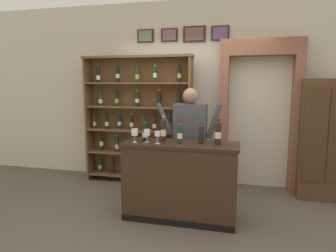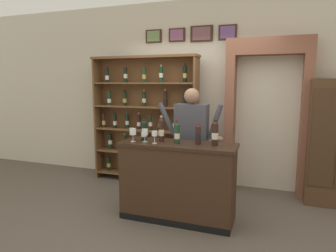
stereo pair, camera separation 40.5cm
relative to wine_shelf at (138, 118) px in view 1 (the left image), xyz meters
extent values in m
cube|color=brown|center=(0.89, -1.25, -1.14)|extent=(14.00, 14.00, 0.02)
cube|color=beige|center=(0.89, 0.36, 0.42)|extent=(12.00, 0.16, 3.10)
cube|color=#382316|center=(0.05, 0.27, 1.40)|extent=(0.29, 0.02, 0.22)
cube|color=#6A8754|center=(0.05, 0.26, 1.40)|extent=(0.23, 0.01, 0.18)
cube|color=#382316|center=(0.48, 0.27, 1.40)|extent=(0.29, 0.02, 0.22)
cube|color=#885175|center=(0.48, 0.26, 1.40)|extent=(0.23, 0.01, 0.18)
cube|color=#382316|center=(0.91, 0.27, 1.40)|extent=(0.38, 0.02, 0.26)
cube|color=#784D58|center=(0.91, 0.26, 1.40)|extent=(0.30, 0.01, 0.21)
cube|color=#382316|center=(1.33, 0.27, 1.40)|extent=(0.29, 0.02, 0.24)
cube|color=#724C8C|center=(1.33, 0.26, 1.40)|extent=(0.23, 0.01, 0.19)
cube|color=brown|center=(-0.91, -0.04, -0.04)|extent=(0.03, 0.30, 2.17)
cube|color=brown|center=(0.91, -0.04, -0.04)|extent=(0.03, 0.30, 2.17)
cube|color=brown|center=(0.00, 0.11, -0.04)|extent=(1.85, 0.02, 2.17)
cube|color=brown|center=(0.00, -0.04, -1.01)|extent=(1.79, 0.29, 0.03)
cylinder|color=black|center=(-0.73, -0.03, -0.89)|extent=(0.07, 0.07, 0.22)
sphere|color=black|center=(-0.73, -0.03, -0.78)|extent=(0.07, 0.07, 0.07)
cylinder|color=black|center=(-0.73, -0.03, -0.74)|extent=(0.03, 0.03, 0.08)
cylinder|color=maroon|center=(-0.73, -0.03, -0.71)|extent=(0.04, 0.04, 0.03)
cylinder|color=tan|center=(-0.73, -0.03, -0.90)|extent=(0.07, 0.07, 0.07)
cylinder|color=black|center=(-0.47, -0.06, -0.88)|extent=(0.07, 0.07, 0.24)
sphere|color=black|center=(-0.47, -0.06, -0.76)|extent=(0.07, 0.07, 0.07)
cylinder|color=black|center=(-0.47, -0.06, -0.73)|extent=(0.03, 0.03, 0.06)
cylinder|color=maroon|center=(-0.47, -0.06, -0.71)|extent=(0.04, 0.04, 0.03)
cylinder|color=black|center=(-0.47, -0.06, -0.89)|extent=(0.07, 0.07, 0.08)
cylinder|color=black|center=(-0.15, -0.07, -0.89)|extent=(0.07, 0.07, 0.23)
sphere|color=black|center=(-0.15, -0.07, -0.77)|extent=(0.07, 0.07, 0.07)
cylinder|color=black|center=(-0.15, -0.07, -0.74)|extent=(0.03, 0.03, 0.06)
cylinder|color=maroon|center=(-0.15, -0.07, -0.72)|extent=(0.03, 0.03, 0.03)
cylinder|color=tan|center=(-0.15, -0.07, -0.89)|extent=(0.07, 0.07, 0.07)
cylinder|color=black|center=(0.17, -0.06, -0.89)|extent=(0.07, 0.07, 0.22)
sphere|color=black|center=(0.17, -0.06, -0.77)|extent=(0.07, 0.07, 0.07)
cylinder|color=black|center=(0.17, -0.06, -0.75)|extent=(0.03, 0.03, 0.06)
cylinder|color=maroon|center=(0.17, -0.06, -0.73)|extent=(0.03, 0.03, 0.03)
cylinder|color=beige|center=(0.17, -0.06, -0.91)|extent=(0.07, 0.07, 0.07)
cylinder|color=black|center=(0.41, -0.05, -0.88)|extent=(0.07, 0.07, 0.24)
sphere|color=black|center=(0.41, -0.05, -0.76)|extent=(0.07, 0.07, 0.07)
cylinder|color=black|center=(0.41, -0.05, -0.73)|extent=(0.03, 0.03, 0.06)
cylinder|color=#99999E|center=(0.41, -0.05, -0.71)|extent=(0.04, 0.04, 0.03)
cylinder|color=silver|center=(0.41, -0.05, -0.91)|extent=(0.07, 0.07, 0.08)
cylinder|color=black|center=(0.74, -0.05, -0.89)|extent=(0.07, 0.07, 0.23)
sphere|color=black|center=(0.74, -0.05, -0.77)|extent=(0.07, 0.07, 0.07)
cylinder|color=black|center=(0.74, -0.05, -0.74)|extent=(0.03, 0.03, 0.08)
cylinder|color=black|center=(0.74, -0.05, -0.70)|extent=(0.03, 0.03, 0.03)
cylinder|color=silver|center=(0.74, -0.05, -0.90)|extent=(0.07, 0.07, 0.07)
cube|color=brown|center=(0.00, -0.04, -0.61)|extent=(1.79, 0.29, 0.02)
cylinder|color=black|center=(-0.71, -0.01, -0.48)|extent=(0.07, 0.07, 0.24)
sphere|color=black|center=(-0.71, -0.01, -0.36)|extent=(0.07, 0.07, 0.07)
cylinder|color=black|center=(-0.71, -0.01, -0.32)|extent=(0.03, 0.03, 0.07)
cylinder|color=maroon|center=(-0.71, -0.01, -0.30)|extent=(0.03, 0.03, 0.03)
cylinder|color=silver|center=(-0.71, -0.01, -0.48)|extent=(0.07, 0.07, 0.08)
cylinder|color=#19381E|center=(-0.39, -0.04, -0.48)|extent=(0.07, 0.07, 0.24)
sphere|color=#19381E|center=(-0.39, -0.04, -0.35)|extent=(0.07, 0.07, 0.07)
cylinder|color=#19381E|center=(-0.39, -0.04, -0.33)|extent=(0.03, 0.03, 0.06)
cylinder|color=#99999E|center=(-0.39, -0.04, -0.31)|extent=(0.04, 0.04, 0.03)
cylinder|color=beige|center=(-0.39, -0.04, -0.51)|extent=(0.07, 0.07, 0.08)
cylinder|color=#19381E|center=(-0.02, -0.02, -0.48)|extent=(0.07, 0.07, 0.25)
sphere|color=#19381E|center=(-0.02, -0.02, -0.35)|extent=(0.07, 0.07, 0.07)
cylinder|color=#19381E|center=(-0.02, -0.02, -0.31)|extent=(0.03, 0.03, 0.08)
cylinder|color=#99999E|center=(-0.02, -0.02, -0.28)|extent=(0.04, 0.04, 0.03)
cylinder|color=black|center=(-0.02, -0.02, -0.49)|extent=(0.07, 0.07, 0.08)
cylinder|color=black|center=(0.35, -0.04, -0.49)|extent=(0.07, 0.07, 0.23)
sphere|color=black|center=(0.35, -0.04, -0.37)|extent=(0.07, 0.07, 0.07)
cylinder|color=black|center=(0.35, -0.04, -0.33)|extent=(0.03, 0.03, 0.08)
cylinder|color=#B79338|center=(0.35, -0.04, -0.30)|extent=(0.04, 0.04, 0.03)
cylinder|color=tan|center=(0.35, -0.04, -0.52)|extent=(0.07, 0.07, 0.07)
cylinder|color=black|center=(0.67, -0.05, -0.48)|extent=(0.07, 0.07, 0.24)
sphere|color=black|center=(0.67, -0.05, -0.35)|extent=(0.07, 0.07, 0.07)
cylinder|color=black|center=(0.67, -0.05, -0.32)|extent=(0.03, 0.03, 0.07)
cylinder|color=#99999E|center=(0.67, -0.05, -0.30)|extent=(0.03, 0.03, 0.03)
cylinder|color=silver|center=(0.67, -0.05, -0.51)|extent=(0.07, 0.07, 0.08)
cube|color=brown|center=(0.00, -0.04, -0.21)|extent=(1.79, 0.29, 0.02)
cylinder|color=black|center=(-0.80, -0.06, -0.08)|extent=(0.06, 0.06, 0.23)
sphere|color=black|center=(-0.80, -0.06, 0.04)|extent=(0.06, 0.06, 0.06)
cylinder|color=black|center=(-0.80, -0.06, 0.07)|extent=(0.03, 0.03, 0.08)
cylinder|color=black|center=(-0.80, -0.06, 0.11)|extent=(0.03, 0.03, 0.03)
cylinder|color=tan|center=(-0.80, -0.06, -0.11)|extent=(0.06, 0.06, 0.07)
cylinder|color=black|center=(-0.56, -0.07, -0.09)|extent=(0.06, 0.06, 0.22)
sphere|color=black|center=(-0.56, -0.07, 0.03)|extent=(0.06, 0.06, 0.06)
cylinder|color=black|center=(-0.56, -0.07, 0.05)|extent=(0.03, 0.03, 0.06)
cylinder|color=black|center=(-0.56, -0.07, 0.07)|extent=(0.03, 0.03, 0.03)
cylinder|color=beige|center=(-0.56, -0.07, -0.11)|extent=(0.06, 0.06, 0.07)
cylinder|color=black|center=(-0.35, 0.00, -0.09)|extent=(0.06, 0.06, 0.21)
sphere|color=black|center=(-0.35, 0.00, 0.02)|extent=(0.06, 0.06, 0.06)
cylinder|color=black|center=(-0.35, 0.00, 0.05)|extent=(0.02, 0.02, 0.06)
cylinder|color=navy|center=(-0.35, 0.00, 0.07)|extent=(0.03, 0.03, 0.03)
cylinder|color=silver|center=(-0.35, 0.00, -0.10)|extent=(0.06, 0.06, 0.07)
cylinder|color=black|center=(-0.11, -0.03, -0.09)|extent=(0.06, 0.06, 0.22)
sphere|color=black|center=(-0.11, -0.03, 0.02)|extent=(0.06, 0.06, 0.06)
cylinder|color=black|center=(-0.11, -0.03, 0.05)|extent=(0.02, 0.02, 0.07)
cylinder|color=#99999E|center=(-0.11, -0.03, 0.07)|extent=(0.03, 0.03, 0.03)
cylinder|color=silver|center=(-0.11, -0.03, -0.11)|extent=(0.06, 0.06, 0.07)
cylinder|color=black|center=(0.13, -0.07, -0.09)|extent=(0.06, 0.06, 0.22)
sphere|color=black|center=(0.13, -0.07, 0.02)|extent=(0.06, 0.06, 0.06)
cylinder|color=black|center=(0.13, -0.07, 0.06)|extent=(0.03, 0.03, 0.07)
cylinder|color=maroon|center=(0.13, -0.07, 0.08)|extent=(0.03, 0.03, 0.03)
cylinder|color=silver|center=(0.13, -0.07, -0.10)|extent=(0.06, 0.06, 0.07)
cylinder|color=black|center=(0.31, -0.07, -0.09)|extent=(0.06, 0.06, 0.22)
sphere|color=black|center=(0.31, -0.07, 0.02)|extent=(0.06, 0.06, 0.06)
cylinder|color=black|center=(0.31, -0.07, 0.06)|extent=(0.03, 0.03, 0.08)
cylinder|color=black|center=(0.31, -0.07, 0.09)|extent=(0.03, 0.03, 0.03)
cylinder|color=beige|center=(0.31, -0.07, -0.11)|extent=(0.06, 0.06, 0.07)
cylinder|color=black|center=(0.56, -0.06, -0.09)|extent=(0.06, 0.06, 0.22)
sphere|color=black|center=(0.56, -0.06, 0.03)|extent=(0.06, 0.06, 0.06)
cylinder|color=black|center=(0.56, -0.06, 0.06)|extent=(0.03, 0.03, 0.06)
cylinder|color=navy|center=(0.56, -0.06, 0.08)|extent=(0.03, 0.03, 0.03)
cylinder|color=silver|center=(0.56, -0.06, -0.10)|extent=(0.06, 0.06, 0.07)
cylinder|color=black|center=(0.79, -0.02, -0.09)|extent=(0.06, 0.06, 0.22)
sphere|color=black|center=(0.79, -0.02, 0.03)|extent=(0.06, 0.06, 0.06)
cylinder|color=black|center=(0.79, -0.02, 0.06)|extent=(0.03, 0.03, 0.08)
cylinder|color=maroon|center=(0.79, -0.02, 0.09)|extent=(0.03, 0.03, 0.03)
cylinder|color=tan|center=(0.79, -0.02, -0.10)|extent=(0.06, 0.06, 0.07)
cube|color=brown|center=(0.00, -0.04, 0.19)|extent=(1.79, 0.29, 0.02)
cylinder|color=#19381E|center=(-0.67, -0.05, 0.31)|extent=(0.07, 0.07, 0.21)
sphere|color=#19381E|center=(-0.67, -0.05, 0.42)|extent=(0.07, 0.07, 0.07)
cylinder|color=#19381E|center=(-0.67, -0.05, 0.45)|extent=(0.03, 0.03, 0.07)
cylinder|color=maroon|center=(-0.67, -0.05, 0.47)|extent=(0.03, 0.03, 0.03)
cylinder|color=silver|center=(-0.67, -0.05, 0.28)|extent=(0.07, 0.07, 0.07)
cylinder|color=black|center=(-0.39, 0.00, 0.31)|extent=(0.07, 0.07, 0.22)
sphere|color=black|center=(-0.39, 0.00, 0.42)|extent=(0.07, 0.07, 0.07)
cylinder|color=black|center=(-0.39, 0.00, 0.45)|extent=(0.03, 0.03, 0.06)
cylinder|color=black|center=(-0.39, 0.00, 0.47)|extent=(0.04, 0.04, 0.03)
cylinder|color=tan|center=(-0.39, 0.00, 0.29)|extent=(0.07, 0.07, 0.07)
cylinder|color=black|center=(-0.01, -0.02, 0.31)|extent=(0.07, 0.07, 0.21)
sphere|color=black|center=(-0.01, -0.02, 0.42)|extent=(0.07, 0.07, 0.07)
cylinder|color=black|center=(-0.01, -0.02, 0.45)|extent=(0.03, 0.03, 0.06)
cylinder|color=#B79338|center=(-0.01, -0.02, 0.47)|extent=(0.03, 0.03, 0.03)
cylinder|color=beige|center=(-0.01, -0.02, 0.30)|extent=(0.07, 0.07, 0.07)
cylinder|color=black|center=(0.38, -0.02, 0.31)|extent=(0.07, 0.07, 0.22)
sphere|color=black|center=(0.38, -0.02, 0.42)|extent=(0.07, 0.07, 0.07)
cylinder|color=black|center=(0.38, -0.02, 0.46)|extent=(0.03, 0.03, 0.07)
cylinder|color=#99999E|center=(0.38, -0.02, 0.48)|extent=(0.03, 0.03, 0.03)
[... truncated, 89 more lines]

